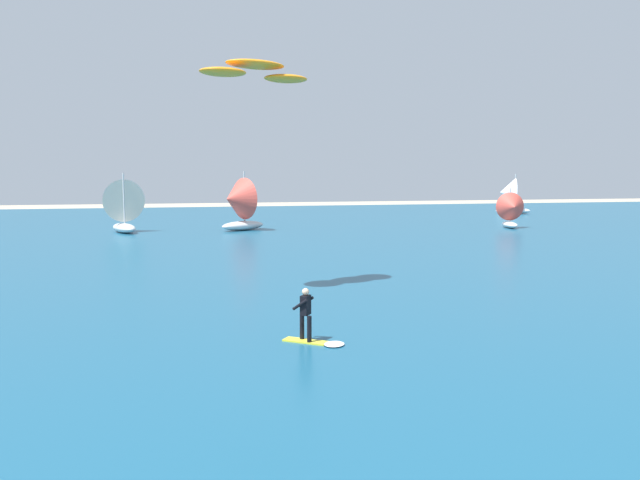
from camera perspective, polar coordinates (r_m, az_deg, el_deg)
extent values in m
cube|color=navy|center=(52.50, -7.44, 0.36)|extent=(160.00, 90.00, 0.10)
cube|color=yellow|center=(19.55, -1.31, -9.13)|extent=(1.38, 1.20, 0.05)
cylinder|color=black|center=(19.26, -0.97, -8.05)|extent=(0.14, 0.14, 0.80)
cylinder|color=black|center=(19.62, -1.64, -7.79)|extent=(0.14, 0.14, 0.80)
cube|color=black|center=(19.28, -1.31, -5.90)|extent=(0.39, 0.42, 0.60)
sphere|color=beige|center=(19.20, -1.32, -4.70)|extent=(0.22, 0.22, 0.22)
cylinder|color=black|center=(19.11, -1.82, -5.86)|extent=(0.45, 0.37, 0.39)
cylinder|color=black|center=(19.50, -1.25, -5.61)|extent=(0.45, 0.37, 0.39)
ellipsoid|color=white|center=(19.17, 1.30, -9.39)|extent=(0.90, 0.92, 0.08)
ellipsoid|color=orange|center=(27.63, -5.87, 15.51)|extent=(3.14, 2.58, 0.32)
ellipsoid|color=orange|center=(26.81, -8.78, 14.78)|extent=(2.48, 2.29, 0.32)
ellipsoid|color=orange|center=(28.37, -3.11, 14.35)|extent=(2.48, 2.29, 0.32)
ellipsoid|color=white|center=(82.85, 17.04, 2.54)|extent=(4.46, 2.93, 0.79)
cylinder|color=silver|center=(82.77, 17.24, 4.27)|extent=(0.13, 0.13, 4.23)
cone|color=white|center=(82.65, 16.60, 4.14)|extent=(3.04, 3.98, 3.55)
ellipsoid|color=silver|center=(61.78, 16.78, 1.33)|extent=(1.70, 3.31, 0.59)
cylinder|color=silver|center=(61.80, 16.79, 3.07)|extent=(0.10, 0.10, 3.16)
cone|color=#D84C3F|center=(61.16, 16.99, 2.89)|extent=(2.87, 1.89, 2.65)
ellipsoid|color=silver|center=(57.07, -17.28, 1.05)|extent=(2.91, 4.59, 0.81)
cylinder|color=silver|center=(56.71, -17.31, 3.63)|extent=(0.14, 0.14, 4.34)
cone|color=silver|center=(57.63, -17.56, 3.44)|extent=(4.08, 3.05, 3.65)
ellipsoid|color=silver|center=(57.15, -6.98, 1.30)|extent=(4.62, 3.61, 0.84)
cylinder|color=silver|center=(57.12, -6.85, 3.96)|extent=(0.14, 0.14, 4.46)
cone|color=#D84C3F|center=(56.55, -7.63, 3.71)|extent=(3.60, 4.22, 3.75)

